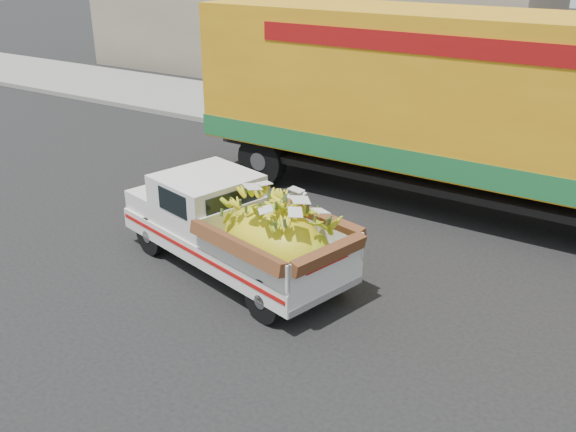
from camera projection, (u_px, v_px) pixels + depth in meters
The scene contains 6 objects.
ground at pixel (260, 265), 10.66m from camera, with size 100.00×100.00×0.00m, color black.
curb at pixel (416, 157), 15.76m from camera, with size 60.00×0.25×0.15m, color gray.
sidewalk at pixel (446, 137), 17.39m from camera, with size 60.00×4.00×0.14m, color gray.
building_left at pixel (308, 10), 24.97m from camera, with size 18.00×6.00×5.00m, color gray.
pickup_truck at pixel (246, 232), 10.01m from camera, with size 4.43×2.49×1.47m.
semi_trailer at pixel (490, 107), 11.91m from camera, with size 12.01×2.64×3.80m.
Camera 1 is at (5.54, -7.70, 4.97)m, focal length 40.00 mm.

